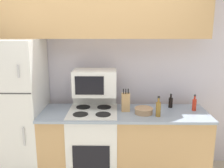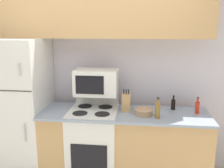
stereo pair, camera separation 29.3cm
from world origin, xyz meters
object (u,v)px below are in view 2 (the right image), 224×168
refrigerator (21,107)px  bottle_vinegar (158,110)px  bottle_soy_sauce (173,104)px  knife_block (126,102)px  stove (94,143)px  microwave (96,82)px  bowl (144,112)px  bottle_hot_sauce (197,107)px

refrigerator → bottle_vinegar: refrigerator is taller
refrigerator → bottle_soy_sauce: 1.95m
knife_block → bottle_vinegar: 0.41m
stove → microwave: microwave is taller
bowl → bottle_soy_sauce: bearing=32.5°
refrigerator → stove: 1.05m
refrigerator → stove: refrigerator is taller
refrigerator → knife_block: size_ratio=6.26×
refrigerator → microwave: (0.99, 0.07, 0.35)m
knife_block → bottle_soy_sauce: size_ratio=1.56×
bottle_soy_sauce → bottle_vinegar: size_ratio=0.75×
refrigerator → stove: bearing=-3.7°
bottle_soy_sauce → bottle_vinegar: 0.39m
stove → microwave: (0.02, 0.13, 0.76)m
bottle_hot_sauce → bottle_vinegar: bottle_vinegar is taller
microwave → bowl: 0.69m
bottle_vinegar → knife_block: bearing=153.7°
refrigerator → bottle_vinegar: size_ratio=7.34×
stove → bottle_soy_sauce: size_ratio=5.92×
refrigerator → bowl: size_ratio=7.94×
refrigerator → bowl: bearing=-4.5°
stove → bottle_hot_sauce: bearing=2.8°
bottle_hot_sauce → microwave: bearing=176.8°
bottle_hot_sauce → bottle_vinegar: size_ratio=0.83×
bottle_vinegar → stove: bearing=168.9°
microwave → bottle_hot_sauce: 1.25m
microwave → knife_block: bearing=-14.7°
knife_block → bowl: knife_block is taller
stove → bowl: (0.61, -0.06, 0.46)m
refrigerator → microwave: refrigerator is taller
stove → bottle_soy_sauce: bottle_soy_sauce is taller
microwave → bowl: bearing=-18.0°
bottle_soy_sauce → bowl: bearing=-147.5°
knife_block → bowl: 0.24m
microwave → bottle_hot_sauce: (1.22, -0.07, -0.26)m
bowl → bottle_hot_sauce: (0.63, 0.12, 0.04)m
knife_block → bottle_vinegar: bearing=-26.3°
stove → refrigerator: bearing=176.3°
stove → microwave: 0.77m
stove → bottle_vinegar: bearing=-11.1°
microwave → bottle_soy_sauce: size_ratio=2.94×
stove → knife_block: 0.67m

